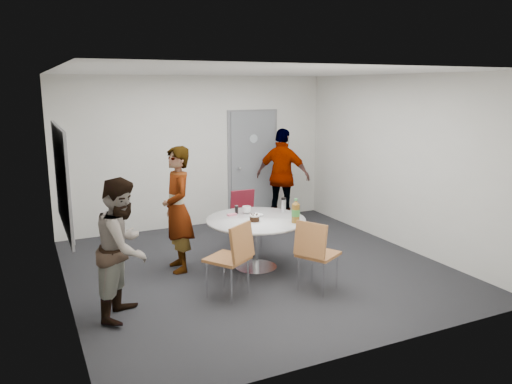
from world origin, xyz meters
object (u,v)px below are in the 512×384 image
door (253,166)px  person_right (283,176)px  whiteboard (62,178)px  person_left (123,248)px  table (258,225)px  chair_near_right (315,249)px  person_main (178,209)px  chair_far (245,212)px  chair_near_left (234,253)px

door → person_right: size_ratio=1.20×
whiteboard → person_left: size_ratio=1.21×
table → person_left: 2.09m
whiteboard → table: (2.48, -0.22, -0.83)m
chair_near_right → person_main: (-1.29, 1.48, 0.30)m
door → whiteboard: 4.25m
chair_far → person_main: (-1.30, -0.64, 0.33)m
door → chair_far: bearing=-119.4°
door → table: (-1.08, -2.50, -0.40)m
whiteboard → chair_near_left: size_ratio=2.03×
table → door: bearing=66.6°
table → person_main: person_main is taller
person_right → chair_far: bearing=86.9°
person_main → person_left: size_ratio=1.11×
chair_near_right → chair_near_left: bearing=-135.0°
table → chair_far: size_ratio=1.56×
whiteboard → person_left: bearing=-60.3°
whiteboard → chair_far: size_ratio=2.16×
person_left → table: bearing=-39.7°
door → person_right: 0.66m
whiteboard → table: whiteboard is taller
chair_near_right → table: bearing=165.0°
whiteboard → table: bearing=-5.0°
chair_far → person_left: person_left is taller
chair_near_right → person_left: bearing=-128.7°
door → whiteboard: bearing=-147.3°
chair_far → person_main: size_ratio=0.51×
chair_near_right → person_left: (-2.23, 0.38, 0.22)m
chair_near_left → person_left: bearing=142.2°
whiteboard → chair_far: bearing=17.2°
chair_near_right → whiteboard: bearing=-144.0°
table → person_left: (-1.97, -0.68, 0.16)m
door → chair_near_left: bearing=-118.5°
person_left → whiteboard: bearing=61.0°
chair_near_right → person_right: 3.26m
whiteboard → person_right: whiteboard is taller
door → person_main: door is taller
person_right → chair_near_left: bearing=101.4°
whiteboard → door: bearing=32.7°
chair_near_right → person_main: bearing=-168.2°
person_main → door: bearing=137.4°
table → chair_far: (0.28, 1.07, -0.09)m
whiteboard → person_right: size_ratio=1.08×
table → person_main: 1.13m
table → chair_near_right: bearing=-75.8°
person_right → person_left: bearing=87.2°
whiteboard → person_left: whiteboard is taller
person_left → chair_near_right: bearing=-68.2°
chair_near_left → person_right: size_ratio=0.53×
chair_far → table: bearing=76.9°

